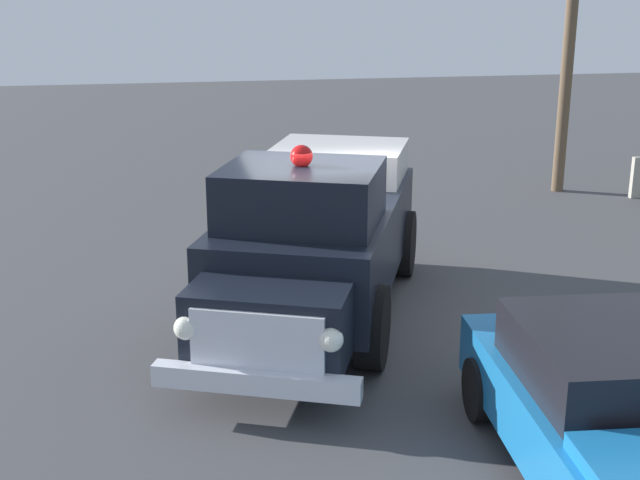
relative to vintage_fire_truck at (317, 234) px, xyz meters
name	(u,v)px	position (x,y,z in m)	size (l,w,h in m)	color
ground_plane	(338,318)	(-0.27, 0.18, -1.20)	(60.00, 60.00, 0.00)	#424244
vintage_fire_truck	(317,234)	(0.00, 0.00, 0.00)	(4.30, 6.33, 2.59)	black
classic_hot_rod	(621,420)	(-1.85, 4.81, -0.45)	(2.27, 4.51, 1.46)	black
utility_pole	(571,15)	(-6.70, -6.32, 2.64)	(0.71, 1.63, 7.38)	brown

